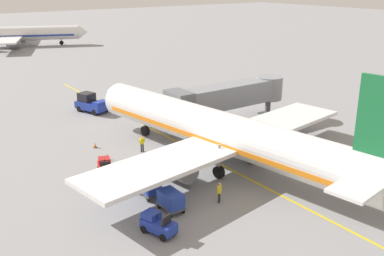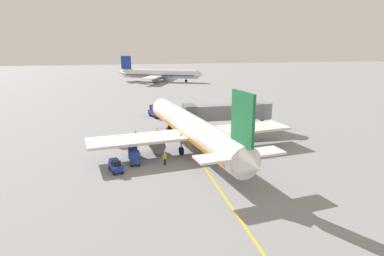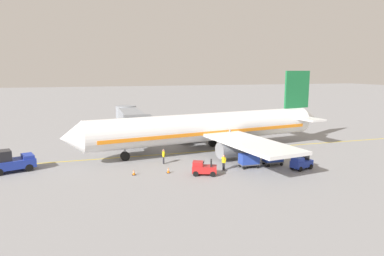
{
  "view_description": "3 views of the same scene",
  "coord_description": "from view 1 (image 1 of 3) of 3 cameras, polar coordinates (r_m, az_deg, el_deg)",
  "views": [
    {
      "loc": [
        -24.78,
        -30.78,
        16.79
      ],
      "look_at": [
        -2.48,
        0.47,
        3.79
      ],
      "focal_mm": 42.01,
      "sensor_mm": 36.0,
      "label": 1
    },
    {
      "loc": [
        -9.82,
        -46.95,
        15.45
      ],
      "look_at": [
        0.47,
        1.42,
        2.68
      ],
      "focal_mm": 31.16,
      "sensor_mm": 36.0,
      "label": 2
    },
    {
      "loc": [
        -42.21,
        14.52,
        10.65
      ],
      "look_at": [
        0.85,
        1.36,
        3.11
      ],
      "focal_mm": 32.14,
      "sensor_mm": 36.0,
      "label": 3
    }
  ],
  "objects": [
    {
      "name": "ground_plane",
      "position": [
        42.94,
        3.06,
        -4.34
      ],
      "size": [
        400.0,
        400.0,
        0.0
      ],
      "primitive_type": "plane",
      "color": "gray"
    },
    {
      "name": "parked_airliner",
      "position": [
        41.2,
        3.89,
        -0.62
      ],
      "size": [
        30.44,
        37.29,
        10.63
      ],
      "color": "white",
      "rests_on": "ground"
    },
    {
      "name": "ground_crew_wing_walker",
      "position": [
        35.23,
        3.49,
        -8.05
      ],
      "size": [
        0.65,
        0.48,
        1.69
      ],
      "color": "#232328",
      "rests_on": "ground"
    },
    {
      "name": "baggage_cart_front",
      "position": [
        36.31,
        -5.52,
        -7.25
      ],
      "size": [
        1.32,
        2.91,
        1.58
      ],
      "color": "#4C4C51",
      "rests_on": "ground"
    },
    {
      "name": "distant_taxiing_airliner",
      "position": [
        123.37,
        -21.49,
        11.04
      ],
      "size": [
        33.9,
        28.23,
        10.1
      ],
      "color": "white",
      "rests_on": "ground"
    },
    {
      "name": "ground_crew_loader",
      "position": [
        45.27,
        -6.36,
        -1.89
      ],
      "size": [
        0.73,
        0.26,
        1.69
      ],
      "color": "#232328",
      "rests_on": "ground"
    },
    {
      "name": "pushback_tractor",
      "position": [
        59.87,
        -12.67,
        3.05
      ],
      "size": [
        3.5,
        4.87,
        2.4
      ],
      "color": "#1E339E",
      "rests_on": "ground"
    },
    {
      "name": "jet_bridge",
      "position": [
        53.2,
        4.73,
        4.13
      ],
      "size": [
        16.29,
        3.5,
        4.98
      ],
      "color": "gray",
      "rests_on": "ground"
    },
    {
      "name": "safety_cone_nose_left",
      "position": [
        47.4,
        -12.22,
        -2.11
      ],
      "size": [
        0.36,
        0.36,
        0.59
      ],
      "color": "black",
      "rests_on": "ground"
    },
    {
      "name": "baggage_tug_lead",
      "position": [
        40.6,
        -11.0,
        -4.99
      ],
      "size": [
        2.03,
        2.76,
        1.62
      ],
      "color": "#B21E1E",
      "rests_on": "ground"
    },
    {
      "name": "safety_cone_nose_right",
      "position": [
        44.22,
        -10.73,
        -3.55
      ],
      "size": [
        0.36,
        0.36,
        0.59
      ],
      "color": "black",
      "rests_on": "ground"
    },
    {
      "name": "ground_crew_marshaller",
      "position": [
        38.7,
        -8.0,
        -5.65
      ],
      "size": [
        0.71,
        0.36,
        1.69
      ],
      "color": "#232328",
      "rests_on": "ground"
    },
    {
      "name": "baggage_cart_second_in_train",
      "position": [
        34.03,
        -2.71,
        -9.06
      ],
      "size": [
        1.32,
        2.91,
        1.58
      ],
      "color": "#4C4C51",
      "rests_on": "ground"
    },
    {
      "name": "gate_lead_in_line",
      "position": [
        42.94,
        3.06,
        -4.34
      ],
      "size": [
        0.24,
        80.0,
        0.01
      ],
      "primitive_type": "cube",
      "color": "gold",
      "rests_on": "ground"
    },
    {
      "name": "baggage_tug_trailing",
      "position": [
        31.5,
        -4.37,
        -12.05
      ],
      "size": [
        1.91,
        2.74,
        1.62
      ],
      "color": "#1E339E",
      "rests_on": "ground"
    }
  ]
}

